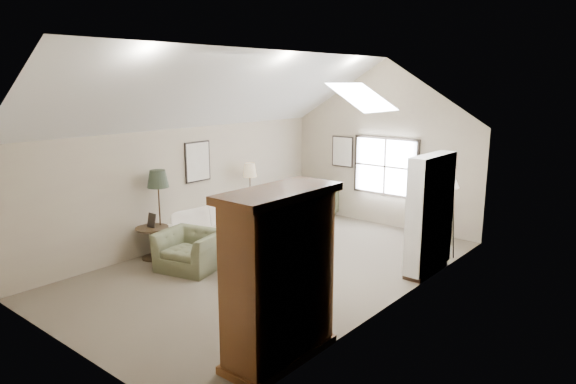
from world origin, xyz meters
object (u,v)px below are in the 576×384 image
Objects in this scene: coffee_table at (242,265)px; sofa at (213,223)px; armchair_far at (317,202)px; side_table at (153,243)px; armchair_near at (190,250)px; side_chair at (435,214)px; armoire at (279,276)px.

sofa is at bearing 150.29° from coffee_table.
side_table is at bearing 71.94° from armchair_far.
side_table is (-1.03, -0.10, -0.04)m from armchair_near.
side_chair is (1.66, 4.44, 0.33)m from coffee_table.
sofa is 1.82m from armchair_near.
coffee_table is (1.44, -4.20, -0.17)m from armchair_far.
side_chair reaches higher than coffee_table.
armchair_near is (-3.35, 1.34, -0.74)m from armoire.
sofa is 2.82× the size of coffee_table.
armoire is 4.62m from side_table.
armchair_far is at bearing 80.32° from armchair_near.
armchair_far reaches higher than sofa.
sofa is 2.40m from coffee_table.
sofa is 1.60m from side_table.
armoire is at bearing -15.86° from side_table.
armoire is at bearing -114.25° from sofa.
armchair_near reaches higher than side_table.
side_table is at bearing -171.25° from sofa.
side_table is (-4.38, 1.24, -0.78)m from armoire.
armoire is 2.97m from coffee_table.
armchair_near is at bearing 5.53° from side_table.
side_chair is at bearing 45.69° from armchair_near.
armoire is 1.98× the size of armchair_near.
armchair_near is 1.22× the size of coffee_table.
coffee_table is at bearing -110.96° from sofa.
armchair_far is 0.78× the size of side_chair.
armoire is at bearing -36.46° from armchair_near.
side_table reaches higher than coffee_table.
armchair_near reaches higher than coffee_table.
sofa is at bearing 147.00° from armoire.
coffee_table is at bearing 2.02° from armchair_near.
armchair_far is 0.97× the size of coffee_table.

